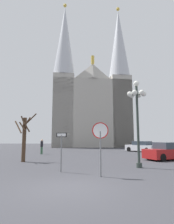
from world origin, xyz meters
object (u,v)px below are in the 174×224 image
object	(u,v)px
one_way_arrow_sign	(61,147)
bare_tree	(24,136)
pedestrian_walking	(42,145)
cathedral	(91,101)
street_lamp	(137,107)
parked_car_near_red	(168,151)
parked_car_far_white	(141,147)
stop_sign	(100,138)

from	to	relation	value
one_way_arrow_sign	bare_tree	bearing A→B (deg)	129.63
pedestrian_walking	one_way_arrow_sign	bearing A→B (deg)	-70.33
cathedral	pedestrian_walking	size ratio (longest dim) A/B	18.64
street_lamp	parked_car_near_red	size ratio (longest dim) A/B	1.23
cathedral	parked_car_far_white	xyz separation A→B (m)	(7.08, -15.65, -9.72)
cathedral	parked_car_near_red	xyz separation A→B (m)	(6.97, -25.69, -9.69)
one_way_arrow_sign	pedestrian_walking	xyz separation A→B (m)	(-4.26, 11.92, -0.32)
parked_car_near_red	cathedral	bearing A→B (deg)	105.18
parked_car_near_red	pedestrian_walking	world-z (taller)	pedestrian_walking
pedestrian_walking	parked_car_near_red	bearing A→B (deg)	-23.48
stop_sign	street_lamp	bearing A→B (deg)	48.76
parked_car_far_white	pedestrian_walking	xyz separation A→B (m)	(-12.80, -4.53, 0.37)
one_way_arrow_sign	stop_sign	bearing A→B (deg)	-29.64
cathedral	bare_tree	size ratio (longest dim) A/B	8.31
bare_tree	pedestrian_walking	bearing A→B (deg)	93.72
cathedral	parked_car_near_red	distance (m)	28.32
stop_sign	parked_car_near_red	distance (m)	9.95
cathedral	street_lamp	xyz separation A→B (m)	(3.29, -30.37, -6.46)
parked_car_far_white	parked_car_near_red	bearing A→B (deg)	-90.66
street_lamp	bare_tree	xyz separation A→B (m)	(-8.54, 2.84, -1.94)
bare_tree	stop_sign	bearing A→B (deg)	-44.27
stop_sign	street_lamp	xyz separation A→B (m)	(2.59, 2.96, 2.06)
pedestrian_walking	street_lamp	bearing A→B (deg)	-48.51
cathedral	street_lamp	bearing A→B (deg)	-83.81
bare_tree	parked_car_far_white	distance (m)	17.17
bare_tree	cathedral	bearing A→B (deg)	79.21
parked_car_far_white	street_lamp	bearing A→B (deg)	-104.43
street_lamp	one_way_arrow_sign	bearing A→B (deg)	-160.10
pedestrian_walking	stop_sign	bearing A→B (deg)	-63.96
parked_car_near_red	parked_car_far_white	world-z (taller)	parked_car_near_red
parked_car_near_red	one_way_arrow_sign	bearing A→B (deg)	-142.77
street_lamp	stop_sign	bearing A→B (deg)	-131.24
one_way_arrow_sign	parked_car_far_white	bearing A→B (deg)	62.54
stop_sign	pedestrian_walking	world-z (taller)	stop_sign
cathedral	parked_car_far_white	distance (m)	19.73
street_lamp	bare_tree	bearing A→B (deg)	161.58
stop_sign	parked_car_far_white	world-z (taller)	stop_sign
street_lamp	pedestrian_walking	world-z (taller)	street_lamp
cathedral	stop_sign	bearing A→B (deg)	-88.79
street_lamp	parked_car_near_red	bearing A→B (deg)	51.88
stop_sign	parked_car_near_red	bearing A→B (deg)	50.64
bare_tree	one_way_arrow_sign	bearing A→B (deg)	-50.37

